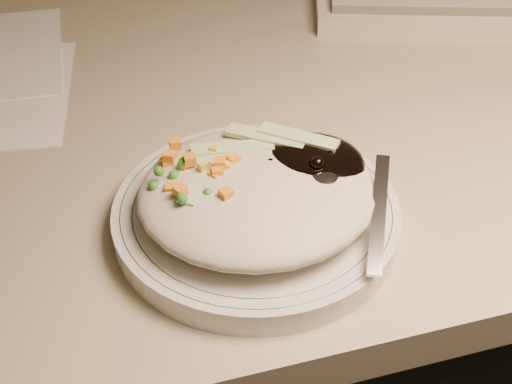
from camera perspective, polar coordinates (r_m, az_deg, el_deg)
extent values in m
cube|color=tan|center=(0.79, 1.81, 7.20)|extent=(1.40, 0.70, 0.04)
cylinder|color=silver|center=(0.59, 0.00, -1.95)|extent=(0.24, 0.24, 0.02)
torus|color=#144723|center=(0.58, 0.00, -1.21)|extent=(0.22, 0.22, 0.00)
torus|color=#144723|center=(0.58, 0.00, -1.21)|extent=(0.20, 0.20, 0.00)
ellipsoid|color=#BCB298|center=(0.57, 0.14, 0.02)|extent=(0.19, 0.18, 0.04)
ellipsoid|color=black|center=(0.58, 3.98, 2.05)|extent=(0.10, 0.09, 0.03)
ellipsoid|color=orange|center=(0.57, -4.76, 0.60)|extent=(0.08, 0.08, 0.02)
sphere|color=black|center=(0.57, 1.14, 2.19)|extent=(0.01, 0.01, 0.01)
sphere|color=black|center=(0.58, 3.69, 3.02)|extent=(0.01, 0.01, 0.01)
sphere|color=black|center=(0.58, 6.06, 3.27)|extent=(0.01, 0.01, 0.01)
sphere|color=black|center=(0.59, 4.96, 3.45)|extent=(0.01, 0.01, 0.01)
sphere|color=black|center=(0.56, 4.91, 2.27)|extent=(0.01, 0.01, 0.01)
sphere|color=black|center=(0.58, 3.67, 2.57)|extent=(0.01, 0.01, 0.01)
sphere|color=black|center=(0.59, 4.36, 3.35)|extent=(0.01, 0.01, 0.01)
cube|color=orange|center=(0.56, -5.33, 2.62)|extent=(0.01, 0.01, 0.01)
cube|color=orange|center=(0.56, -3.24, 0.70)|extent=(0.01, 0.01, 0.01)
cube|color=orange|center=(0.58, -6.92, 2.81)|extent=(0.01, 0.01, 0.01)
cube|color=orange|center=(0.56, -2.90, 2.29)|extent=(0.01, 0.01, 0.01)
cube|color=orange|center=(0.56, -3.11, 1.59)|extent=(0.01, 0.01, 0.01)
cube|color=orange|center=(0.59, -7.14, 2.39)|extent=(0.01, 0.01, 0.01)
cube|color=orange|center=(0.57, -5.58, 2.32)|extent=(0.01, 0.01, 0.01)
cube|color=orange|center=(0.56, -3.26, 1.29)|extent=(0.01, 0.01, 0.01)
cube|color=orange|center=(0.57, -1.83, 2.54)|extent=(0.01, 0.01, 0.01)
cube|color=orange|center=(0.58, -6.49, 3.85)|extent=(0.01, 0.01, 0.01)
cube|color=orange|center=(0.54, -6.08, 0.10)|extent=(0.01, 0.01, 0.01)
cube|color=orange|center=(0.53, -2.40, -0.19)|extent=(0.01, 0.01, 0.01)
cube|color=orange|center=(0.55, -6.79, 0.22)|extent=(0.01, 0.01, 0.01)
cube|color=orange|center=(0.58, -6.98, 2.15)|extent=(0.01, 0.01, 0.01)
sphere|color=#388C28|center=(0.57, -3.36, 1.76)|extent=(0.01, 0.01, 0.01)
sphere|color=#388C28|center=(0.53, -5.93, -0.55)|extent=(0.01, 0.01, 0.01)
sphere|color=#388C28|center=(0.56, -6.59, 1.31)|extent=(0.01, 0.01, 0.01)
sphere|color=#388C28|center=(0.56, -7.78, 1.65)|extent=(0.01, 0.01, 0.01)
sphere|color=#388C28|center=(0.57, -3.76, 1.98)|extent=(0.01, 0.01, 0.01)
sphere|color=#388C28|center=(0.55, -2.34, -0.14)|extent=(0.01, 0.01, 0.01)
sphere|color=#388C28|center=(0.56, -4.75, 0.98)|extent=(0.01, 0.01, 0.01)
sphere|color=#388C28|center=(0.55, -5.03, -0.39)|extent=(0.01, 0.01, 0.01)
sphere|color=#388C28|center=(0.56, -8.19, 0.45)|extent=(0.01, 0.01, 0.01)
sphere|color=#388C28|center=(0.57, -5.72, 2.43)|extent=(0.01, 0.01, 0.01)
sphere|color=#388C28|center=(0.57, -5.90, 2.20)|extent=(0.01, 0.01, 0.01)
sphere|color=#388C28|center=(0.55, -6.21, 0.25)|extent=(0.01, 0.01, 0.01)
sphere|color=#388C28|center=(0.54, -3.88, -0.11)|extent=(0.01, 0.01, 0.01)
sphere|color=#388C28|center=(0.59, -1.89, 3.21)|extent=(0.01, 0.01, 0.01)
cube|color=yellow|center=(0.57, -3.89, 1.96)|extent=(0.01, 0.01, 0.01)
cube|color=yellow|center=(0.56, -2.24, 2.02)|extent=(0.01, 0.01, 0.01)
cube|color=yellow|center=(0.57, -5.02, 1.94)|extent=(0.01, 0.01, 0.01)
cube|color=yellow|center=(0.56, -4.27, 2.03)|extent=(0.01, 0.01, 0.01)
cube|color=yellow|center=(0.56, -4.69, 0.85)|extent=(0.01, 0.01, 0.01)
cube|color=yellow|center=(0.57, -2.20, 2.81)|extent=(0.01, 0.01, 0.01)
cube|color=yellow|center=(0.58, -3.36, 3.38)|extent=(0.01, 0.01, 0.01)
cube|color=yellow|center=(0.56, -3.73, 0.95)|extent=(0.01, 0.01, 0.01)
cube|color=#B2D18C|center=(0.58, -1.89, 3.53)|extent=(0.07, 0.03, 0.00)
cube|color=#B2D18C|center=(0.59, 0.80, 4.43)|extent=(0.06, 0.05, 0.00)
cube|color=#B2D18C|center=(0.56, -4.11, 1.10)|extent=(0.05, 0.06, 0.00)
cube|color=#B2D18C|center=(0.59, 3.41, 4.42)|extent=(0.06, 0.06, 0.00)
cube|color=#B2D18C|center=(0.56, 0.78, 0.65)|extent=(0.07, 0.03, 0.00)
ellipsoid|color=silver|center=(0.56, 5.03, 1.44)|extent=(0.05, 0.06, 0.01)
cube|color=silver|center=(0.55, 9.79, -1.61)|extent=(0.06, 0.11, 0.03)
cube|color=beige|center=(0.99, 19.71, 14.27)|extent=(0.53, 0.32, 0.02)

